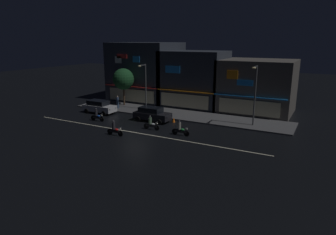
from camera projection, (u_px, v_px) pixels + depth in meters
ground_plane at (136, 133)px, 30.86m from camera, size 140.00×140.00×0.00m
lane_divider_stripe at (136, 133)px, 30.86m from camera, size 27.20×0.16×0.01m
sidewalk_far at (175, 114)px, 38.45m from camera, size 28.63×5.12×0.14m
storefront_left_block at (194, 79)px, 42.38m from camera, size 8.71×6.49×7.74m
storefront_center_block at (257, 86)px, 39.15m from camera, size 9.17×7.92×6.77m
storefront_right_block at (146, 72)px, 47.03m from camera, size 9.73×8.45×8.83m
streetlamp_west at (145, 83)px, 39.57m from camera, size 0.44×1.64×6.03m
streetlamp_mid at (255, 90)px, 31.95m from camera, size 0.44×1.64×6.51m
pedestrian_on_sidewalk at (118, 102)px, 41.10m from camera, size 0.36×0.36×1.72m
street_tree at (123, 79)px, 42.40m from camera, size 2.99×2.99×5.22m
parked_car_near_kerb at (152, 114)px, 34.98m from camera, size 4.30×1.98×1.67m
parked_car_trailing at (99, 107)px, 38.89m from camera, size 4.30×1.98×1.67m
motorcycle_lead at (115, 129)px, 29.86m from camera, size 1.90×0.60×1.52m
motorcycle_following at (97, 116)px, 35.18m from camera, size 1.90×0.60×1.52m
motorcycle_opposite_lane at (180, 129)px, 29.85m from camera, size 1.90×0.60×1.52m
motorcycle_trailing_far at (151, 124)px, 31.77m from camera, size 1.90×0.60×1.52m
traffic_cone at (174, 120)px, 34.74m from camera, size 0.36×0.36×0.55m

